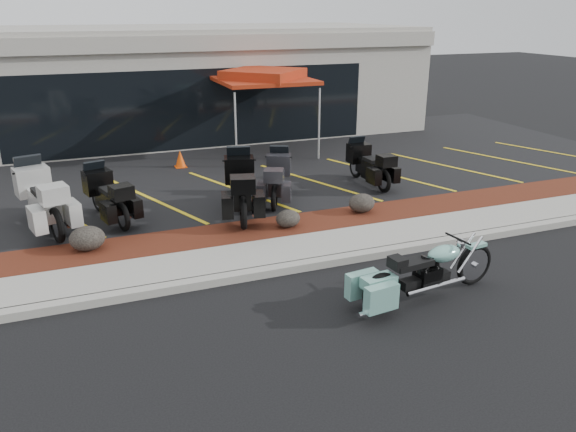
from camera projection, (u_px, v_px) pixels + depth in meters
name	position (u px, v px, depth m)	size (l,w,h in m)	color
ground	(329.00, 289.00, 9.86)	(90.00, 90.00, 0.00)	black
curb	(309.00, 264.00, 10.62)	(24.00, 0.25, 0.15)	gray
sidewalk	(296.00, 250.00, 11.23)	(24.00, 1.20, 0.15)	gray
mulch_bed	(275.00, 230.00, 12.28)	(24.00, 1.20, 0.16)	#3A1D0D
upper_lot	(215.00, 168.00, 17.01)	(26.00, 9.60, 0.15)	black
dealership_building	(173.00, 81.00, 21.83)	(18.00, 8.16, 4.00)	gray
boulder_left	(87.00, 238.00, 10.97)	(0.68, 0.57, 0.48)	black
boulder_mid	(288.00, 219.00, 12.16)	(0.54, 0.45, 0.38)	black
boulder_right	(362.00, 203.00, 13.04)	(0.62, 0.52, 0.44)	black
hero_cruiser	(475.00, 259.00, 9.83)	(2.88, 0.73, 1.01)	#74B4A7
touring_white	(32.00, 187.00, 12.55)	(2.51, 0.96, 1.46)	#B8B8B4
touring_black_front	(97.00, 187.00, 12.97)	(2.10, 0.80, 1.22)	black
touring_black_mid	(239.00, 175.00, 13.54)	(2.45, 0.93, 1.42)	black
touring_grey	(279.00, 169.00, 14.43)	(2.10, 0.80, 1.22)	#2B2B30
touring_black_rear	(356.00, 157.00, 15.63)	(2.05, 0.78, 1.19)	black
traffic_cone	(180.00, 159.00, 16.80)	(0.32, 0.32, 0.51)	#E54707
popup_canopy	(264.00, 77.00, 17.72)	(3.15, 3.15, 2.69)	silver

